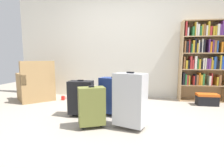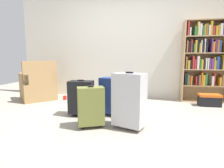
{
  "view_description": "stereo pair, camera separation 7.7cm",
  "coord_description": "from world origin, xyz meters",
  "px_view_note": "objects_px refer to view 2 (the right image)",
  "views": [
    {
      "loc": [
        0.47,
        -2.61,
        0.95
      ],
      "look_at": [
        0.03,
        0.18,
        0.55
      ],
      "focal_mm": 28.8,
      "sensor_mm": 36.0,
      "label": 1
    },
    {
      "loc": [
        0.55,
        -2.6,
        0.95
      ],
      "look_at": [
        0.03,
        0.18,
        0.55
      ],
      "focal_mm": 28.8,
      "sensor_mm": 36.0,
      "label": 2
    }
  ],
  "objects_px": {
    "mug": "(65,98)",
    "suitcase_olive": "(91,106)",
    "armchair": "(38,86)",
    "storage_box": "(209,100)",
    "bookshelf": "(206,57)",
    "suitcase_navy_blue": "(114,95)",
    "suitcase_black": "(81,97)",
    "suitcase_silver": "(129,100)"
  },
  "relations": [
    {
      "from": "suitcase_olive",
      "to": "suitcase_navy_blue",
      "type": "height_order",
      "value": "suitcase_navy_blue"
    },
    {
      "from": "storage_box",
      "to": "suitcase_olive",
      "type": "distance_m",
      "value": 2.55
    },
    {
      "from": "mug",
      "to": "suitcase_olive",
      "type": "distance_m",
      "value": 1.9
    },
    {
      "from": "storage_box",
      "to": "suitcase_black",
      "type": "bearing_deg",
      "value": -155.05
    },
    {
      "from": "storage_box",
      "to": "suitcase_black",
      "type": "relative_size",
      "value": 0.67
    },
    {
      "from": "storage_box",
      "to": "suitcase_silver",
      "type": "xyz_separation_m",
      "value": [
        -1.49,
        -1.49,
        0.28
      ]
    },
    {
      "from": "suitcase_black",
      "to": "suitcase_silver",
      "type": "bearing_deg",
      "value": -26.04
    },
    {
      "from": "storage_box",
      "to": "mug",
      "type": "bearing_deg",
      "value": -179.5
    },
    {
      "from": "storage_box",
      "to": "suitcase_silver",
      "type": "distance_m",
      "value": 2.12
    },
    {
      "from": "suitcase_navy_blue",
      "to": "mug",
      "type": "bearing_deg",
      "value": 144.84
    },
    {
      "from": "suitcase_olive",
      "to": "storage_box",
      "type": "bearing_deg",
      "value": 37.68
    },
    {
      "from": "bookshelf",
      "to": "suitcase_olive",
      "type": "bearing_deg",
      "value": -135.79
    },
    {
      "from": "suitcase_olive",
      "to": "suitcase_navy_blue",
      "type": "bearing_deg",
      "value": 68.89
    },
    {
      "from": "armchair",
      "to": "suitcase_silver",
      "type": "relative_size",
      "value": 1.27
    },
    {
      "from": "mug",
      "to": "suitcase_olive",
      "type": "xyz_separation_m",
      "value": [
        1.11,
        -1.53,
        0.26
      ]
    },
    {
      "from": "suitcase_navy_blue",
      "to": "suitcase_olive",
      "type": "bearing_deg",
      "value": -111.11
    },
    {
      "from": "bookshelf",
      "to": "suitcase_navy_blue",
      "type": "bearing_deg",
      "value": -142.52
    },
    {
      "from": "armchair",
      "to": "storage_box",
      "type": "relative_size",
      "value": 2.43
    },
    {
      "from": "armchair",
      "to": "mug",
      "type": "relative_size",
      "value": 8.25
    },
    {
      "from": "mug",
      "to": "suitcase_navy_blue",
      "type": "height_order",
      "value": "suitcase_navy_blue"
    },
    {
      "from": "suitcase_silver",
      "to": "suitcase_black",
      "type": "bearing_deg",
      "value": 153.96
    },
    {
      "from": "mug",
      "to": "suitcase_silver",
      "type": "height_order",
      "value": "suitcase_silver"
    },
    {
      "from": "bookshelf",
      "to": "armchair",
      "type": "xyz_separation_m",
      "value": [
        -3.71,
        -0.52,
        -0.67
      ]
    },
    {
      "from": "storage_box",
      "to": "suitcase_navy_blue",
      "type": "bearing_deg",
      "value": -151.54
    },
    {
      "from": "suitcase_olive",
      "to": "suitcase_silver",
      "type": "bearing_deg",
      "value": 7.39
    },
    {
      "from": "bookshelf",
      "to": "suitcase_olive",
      "type": "relative_size",
      "value": 2.99
    },
    {
      "from": "storage_box",
      "to": "suitcase_black",
      "type": "xyz_separation_m",
      "value": [
        -2.32,
        -1.08,
        0.19
      ]
    },
    {
      "from": "mug",
      "to": "suitcase_silver",
      "type": "distance_m",
      "value": 2.21
    },
    {
      "from": "mug",
      "to": "suitcase_black",
      "type": "relative_size",
      "value": 0.2
    },
    {
      "from": "suitcase_black",
      "to": "suitcase_olive",
      "type": "bearing_deg",
      "value": -56.59
    },
    {
      "from": "armchair",
      "to": "mug",
      "type": "height_order",
      "value": "armchair"
    },
    {
      "from": "armchair",
      "to": "mug",
      "type": "bearing_deg",
      "value": 9.48
    },
    {
      "from": "bookshelf",
      "to": "suitcase_navy_blue",
      "type": "distance_m",
      "value": 2.33
    },
    {
      "from": "mug",
      "to": "suitcase_navy_blue",
      "type": "relative_size",
      "value": 0.18
    },
    {
      "from": "mug",
      "to": "suitcase_olive",
      "type": "relative_size",
      "value": 0.2
    },
    {
      "from": "bookshelf",
      "to": "mug",
      "type": "distance_m",
      "value": 3.27
    },
    {
      "from": "bookshelf",
      "to": "suitcase_olive",
      "type": "distance_m",
      "value": 2.87
    },
    {
      "from": "suitcase_black",
      "to": "suitcase_navy_blue",
      "type": "distance_m",
      "value": 0.55
    },
    {
      "from": "armchair",
      "to": "bookshelf",
      "type": "bearing_deg",
      "value": 8.01
    },
    {
      "from": "storage_box",
      "to": "suitcase_silver",
      "type": "relative_size",
      "value": 0.52
    },
    {
      "from": "armchair",
      "to": "suitcase_black",
      "type": "relative_size",
      "value": 1.63
    },
    {
      "from": "suitcase_black",
      "to": "suitcase_navy_blue",
      "type": "bearing_deg",
      "value": 11.88
    }
  ]
}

